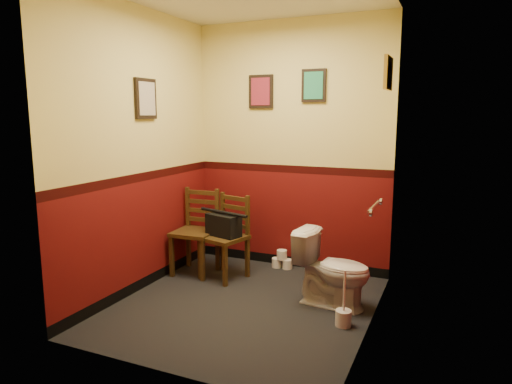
% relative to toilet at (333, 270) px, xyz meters
% --- Properties ---
extents(floor, '(2.20, 2.40, 0.00)m').
position_rel_toilet_xyz_m(floor, '(-0.72, -0.32, -0.33)').
color(floor, black).
rests_on(floor, ground).
extents(wall_back, '(2.20, 0.00, 2.70)m').
position_rel_toilet_xyz_m(wall_back, '(-0.72, 0.88, 1.02)').
color(wall_back, '#5C0E0E').
rests_on(wall_back, ground).
extents(wall_front, '(2.20, 0.00, 2.70)m').
position_rel_toilet_xyz_m(wall_front, '(-0.72, -1.52, 1.02)').
color(wall_front, '#5C0E0E').
rests_on(wall_front, ground).
extents(wall_left, '(0.00, 2.40, 2.70)m').
position_rel_toilet_xyz_m(wall_left, '(-1.82, -0.32, 1.02)').
color(wall_left, '#5C0E0E').
rests_on(wall_left, ground).
extents(wall_right, '(0.00, 2.40, 2.70)m').
position_rel_toilet_xyz_m(wall_right, '(0.38, -0.32, 1.02)').
color(wall_right, '#5C0E0E').
rests_on(wall_right, ground).
extents(grab_bar, '(0.05, 0.56, 0.06)m').
position_rel_toilet_xyz_m(grab_bar, '(0.35, -0.07, 0.62)').
color(grab_bar, silver).
rests_on(grab_bar, wall_right).
extents(framed_print_back_a, '(0.28, 0.04, 0.36)m').
position_rel_toilet_xyz_m(framed_print_back_a, '(-1.07, 0.86, 1.62)').
color(framed_print_back_a, black).
rests_on(framed_print_back_a, wall_back).
extents(framed_print_back_b, '(0.26, 0.04, 0.34)m').
position_rel_toilet_xyz_m(framed_print_back_b, '(-0.47, 0.86, 1.67)').
color(framed_print_back_b, black).
rests_on(framed_print_back_b, wall_back).
extents(framed_print_left, '(0.04, 0.30, 0.38)m').
position_rel_toilet_xyz_m(framed_print_left, '(-1.80, -0.22, 1.52)').
color(framed_print_left, black).
rests_on(framed_print_left, wall_left).
extents(framed_print_right, '(0.04, 0.34, 0.28)m').
position_rel_toilet_xyz_m(framed_print_right, '(0.36, 0.28, 1.72)').
color(framed_print_right, olive).
rests_on(framed_print_right, wall_right).
extents(toilet, '(0.72, 0.46, 0.67)m').
position_rel_toilet_xyz_m(toilet, '(0.00, 0.00, 0.00)').
color(toilet, white).
rests_on(toilet, floor).
extents(toilet_brush, '(0.13, 0.13, 0.47)m').
position_rel_toilet_xyz_m(toilet_brush, '(0.19, -0.37, -0.26)').
color(toilet_brush, silver).
rests_on(toilet_brush, floor).
extents(chair_left, '(0.45, 0.45, 0.91)m').
position_rel_toilet_xyz_m(chair_left, '(-1.57, 0.27, 0.12)').
color(chair_left, '#442E14').
rests_on(chair_left, floor).
extents(chair_right, '(0.50, 0.50, 0.87)m').
position_rel_toilet_xyz_m(chair_right, '(-1.21, 0.27, 0.10)').
color(chair_right, '#442E14').
rests_on(chair_right, floor).
extents(handbag, '(0.40, 0.27, 0.26)m').
position_rel_toilet_xyz_m(handbag, '(-1.22, 0.23, 0.24)').
color(handbag, black).
rests_on(handbag, chair_right).
extents(tp_stack, '(0.24, 0.12, 0.21)m').
position_rel_toilet_xyz_m(tp_stack, '(-0.77, 0.77, -0.25)').
color(tp_stack, silver).
rests_on(tp_stack, floor).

